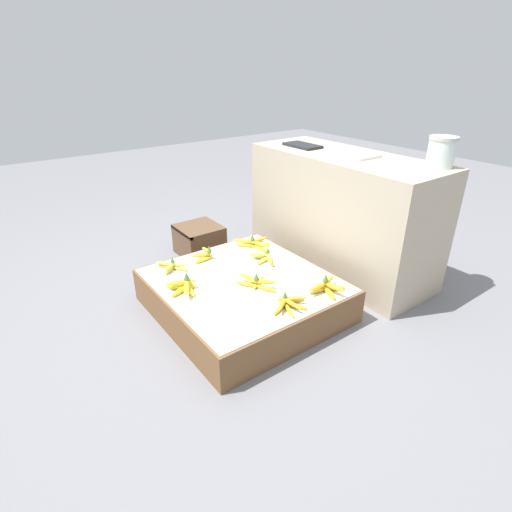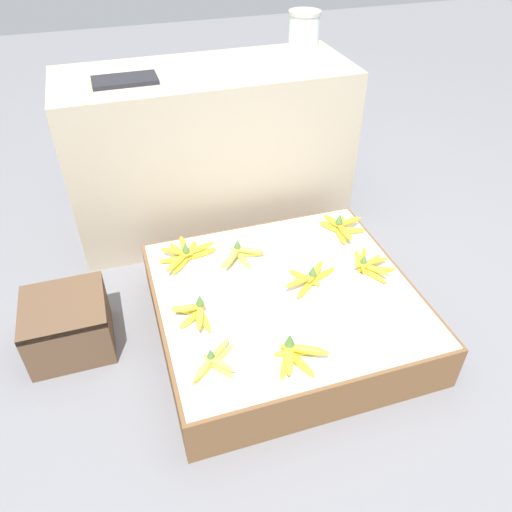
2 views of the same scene
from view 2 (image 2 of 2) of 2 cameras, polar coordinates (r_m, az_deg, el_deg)
The scene contains 15 objects.
ground_plane at distance 2.10m, azimuth 3.18°, elevation -8.13°, with size 10.00×10.00×0.00m, color slate.
display_platform at distance 2.02m, azimuth 3.29°, elevation -6.15°, with size 1.00×0.94×0.20m.
back_vendor_table at distance 2.51m, azimuth -5.29°, elevation 11.83°, with size 1.34×0.52×0.79m.
wooden_crate at distance 2.08m, azimuth -20.68°, elevation -7.36°, with size 0.31×0.30×0.22m.
banana_bunch_front_left at distance 1.68m, azimuth -4.84°, elevation -11.98°, with size 0.18×0.16×0.08m.
banana_bunch_front_midleft at distance 1.70m, azimuth 4.48°, elevation -11.10°, with size 0.20×0.18×0.10m.
banana_bunch_middle_left at distance 1.84m, azimuth -7.02°, elevation -6.52°, with size 0.13×0.18×0.10m.
banana_bunch_middle_midright at distance 1.98m, azimuth 6.23°, elevation -2.50°, with size 0.25×0.18×0.09m.
banana_bunch_middle_right at distance 2.08m, azimuth 12.76°, elevation -1.00°, with size 0.17×0.24×0.08m.
banana_bunch_back_left at distance 2.10m, azimuth -8.12°, elevation 0.26°, with size 0.25×0.23×0.09m.
banana_bunch_back_midleft at distance 2.08m, azimuth -1.86°, elevation 0.17°, with size 0.21×0.15×0.09m.
banana_bunch_back_right at distance 2.27m, azimuth 9.73°, elevation 3.33°, with size 0.19×0.22×0.10m.
glass_jar at distance 2.65m, azimuth 5.51°, elevation 24.39°, with size 0.16×0.16×0.17m.
foam_tray_white at distance 2.38m, azimuth -4.57°, elevation 20.88°, with size 0.27×0.22×0.02m.
foam_tray_dark at distance 2.26m, azimuth -14.77°, elevation 18.87°, with size 0.27×0.14×0.02m.
Camera 2 is at (-0.54, -1.33, 1.53)m, focal length 35.00 mm.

